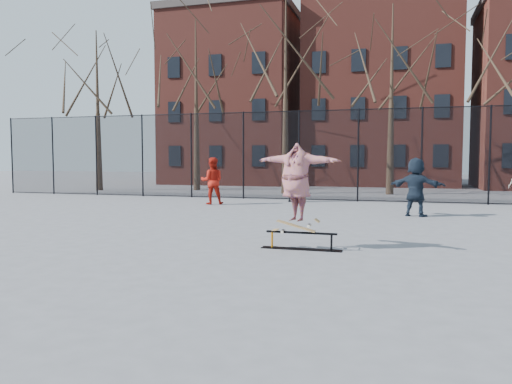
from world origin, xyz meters
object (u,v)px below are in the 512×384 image
(skater, at_px, (296,188))
(skate_rail, at_px, (301,242))
(bystander_red, at_px, (212,181))
(bystander_navy, at_px, (416,187))
(skateboard, at_px, (296,229))
(bystander_black, at_px, (293,180))

(skater, bearing_deg, skate_rail, 20.49)
(bystander_red, bearing_deg, bystander_navy, 145.13)
(bystander_navy, bearing_deg, skateboard, 87.90)
(skate_rail, xyz_separation_m, bystander_navy, (2.42, 6.81, 0.81))
(skate_rail, relative_size, bystander_black, 0.90)
(bystander_red, height_order, bystander_navy, bystander_navy)
(skate_rail, relative_size, bystander_navy, 0.89)
(skate_rail, distance_m, bystander_black, 11.09)
(bystander_black, relative_size, bystander_red, 0.99)
(skateboard, distance_m, bystander_navy, 7.28)
(skater, bearing_deg, bystander_navy, 90.13)
(skate_rail, bearing_deg, skateboard, 180.00)
(skateboard, height_order, bystander_red, bystander_red)
(skateboard, relative_size, bystander_navy, 0.47)
(skateboard, distance_m, skater, 0.86)
(bystander_red, bearing_deg, skateboard, 100.60)
(skater, bearing_deg, bystander_red, 141.68)
(bystander_black, bearing_deg, skater, 104.82)
(bystander_black, height_order, bystander_red, bystander_red)
(skate_rail, bearing_deg, skater, 180.00)
(skateboard, bearing_deg, skater, 0.00)
(skateboard, xyz_separation_m, bystander_red, (-5.34, 8.81, 0.53))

